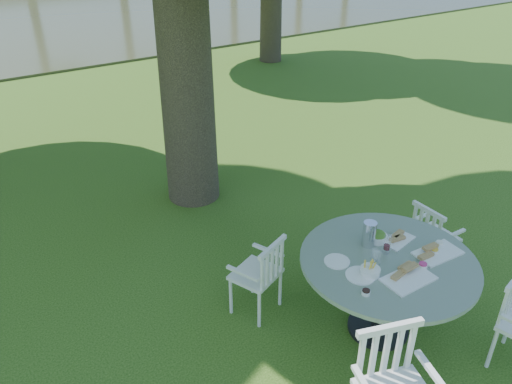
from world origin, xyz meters
TOP-DOWN VIEW (x-y plane):
  - ground at (0.00, 0.00)m, footprint 140.00×140.00m
  - table at (0.32, -1.36)m, footprint 1.52×1.52m
  - chair_ne at (1.37, -1.02)m, footprint 0.40×0.43m
  - chair_nw at (-0.44, -0.56)m, footprint 0.53×0.52m
  - chair_sw at (-0.44, -2.13)m, footprint 0.61×0.59m
  - tableware at (0.33, -1.31)m, footprint 1.15×0.76m

SIDE VIEW (x-z plane):
  - ground at x=0.00m, z-range 0.00..0.00m
  - chair_ne at x=1.37m, z-range 0.07..0.89m
  - chair_nw at x=-0.44m, z-range 0.07..0.90m
  - chair_sw at x=-0.44m, z-range 0.09..1.06m
  - table at x=0.32m, z-range 0.27..1.07m
  - tableware at x=0.33m, z-range 0.74..0.97m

